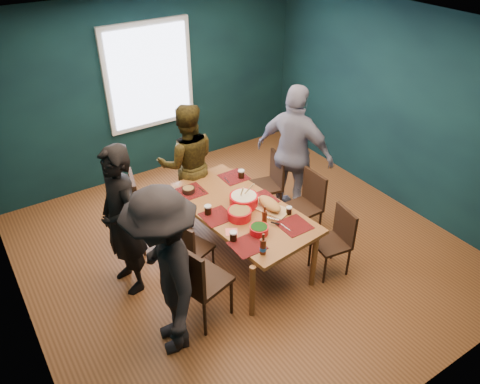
% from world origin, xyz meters
% --- Properties ---
extents(room, '(5.01, 5.01, 2.71)m').
position_xyz_m(room, '(0.00, 0.27, 1.37)').
color(room, brown).
rests_on(room, ground).
extents(dining_table, '(1.15, 1.99, 0.72)m').
position_xyz_m(dining_table, '(-0.08, -0.06, 0.65)').
color(dining_table, '#925D2C').
rests_on(dining_table, floor).
extents(chair_left_far, '(0.57, 0.57, 1.03)m').
position_xyz_m(chair_left_far, '(-0.92, 0.76, 0.60)').
color(chair_left_far, black).
rests_on(chair_left_far, floor).
extents(chair_left_mid, '(0.47, 0.47, 0.82)m').
position_xyz_m(chair_left_mid, '(-0.78, -0.07, 0.48)').
color(chair_left_mid, black).
rests_on(chair_left_mid, floor).
extents(chair_left_near, '(0.57, 0.57, 1.02)m').
position_xyz_m(chair_left_near, '(-1.00, -0.68, 0.59)').
color(chair_left_near, black).
rests_on(chair_left_near, floor).
extents(chair_right_far, '(0.48, 0.48, 0.89)m').
position_xyz_m(chair_right_far, '(0.79, 0.51, 0.52)').
color(chair_right_far, black).
rests_on(chair_right_far, floor).
extents(chair_right_mid, '(0.41, 0.41, 0.89)m').
position_xyz_m(chair_right_mid, '(0.88, -0.15, 0.52)').
color(chair_right_mid, black).
rests_on(chair_right_mid, floor).
extents(chair_right_near, '(0.43, 0.43, 0.83)m').
position_xyz_m(chair_right_near, '(0.73, -0.87, 0.48)').
color(chair_right_near, black).
rests_on(chair_right_near, floor).
extents(person_far_left, '(0.49, 0.69, 1.76)m').
position_xyz_m(person_far_left, '(-1.39, 0.23, 0.88)').
color(person_far_left, black).
rests_on(person_far_left, floor).
extents(person_back, '(0.96, 0.85, 1.63)m').
position_xyz_m(person_back, '(-0.17, 1.06, 0.82)').
color(person_back, black).
rests_on(person_back, floor).
extents(person_right, '(0.85, 1.18, 1.85)m').
position_xyz_m(person_right, '(1.03, 0.34, 0.93)').
color(person_right, silver).
rests_on(person_right, floor).
extents(person_near_left, '(0.90, 1.28, 1.80)m').
position_xyz_m(person_near_left, '(-1.36, -0.78, 0.90)').
color(person_near_left, black).
rests_on(person_near_left, floor).
extents(bowl_salad, '(0.27, 0.27, 0.11)m').
position_xyz_m(bowl_salad, '(-0.19, -0.22, 0.78)').
color(bowl_salad, red).
rests_on(bowl_salad, dining_table).
extents(bowl_dumpling, '(0.33, 0.33, 0.31)m').
position_xyz_m(bowl_dumpling, '(-0.01, -0.04, 0.80)').
color(bowl_dumpling, red).
rests_on(bowl_dumpling, dining_table).
extents(bowl_herbs, '(0.21, 0.21, 0.09)m').
position_xyz_m(bowl_herbs, '(-0.17, -0.57, 0.77)').
color(bowl_herbs, red).
rests_on(bowl_herbs, dining_table).
extents(cutting_board, '(0.38, 0.59, 0.13)m').
position_xyz_m(cutting_board, '(0.19, -0.27, 0.78)').
color(cutting_board, tan).
rests_on(cutting_board, dining_table).
extents(small_bowl, '(0.16, 0.16, 0.07)m').
position_xyz_m(small_bowl, '(-0.42, 0.56, 0.76)').
color(small_bowl, black).
rests_on(small_bowl, dining_table).
extents(beer_bottle_a, '(0.07, 0.07, 0.25)m').
position_xyz_m(beer_bottle_a, '(-0.33, -0.86, 0.81)').
color(beer_bottle_a, '#4B1B0D').
rests_on(beer_bottle_a, dining_table).
extents(beer_bottle_b, '(0.06, 0.06, 0.22)m').
position_xyz_m(beer_bottle_b, '(-0.01, -0.45, 0.81)').
color(beer_bottle_b, '#4B1B0D').
rests_on(beer_bottle_b, dining_table).
extents(cola_glass_a, '(0.08, 0.08, 0.11)m').
position_xyz_m(cola_glass_a, '(-0.46, -0.52, 0.78)').
color(cola_glass_a, black).
rests_on(cola_glass_a, dining_table).
extents(cola_glass_b, '(0.07, 0.07, 0.09)m').
position_xyz_m(cola_glass_b, '(0.32, -0.46, 0.77)').
color(cola_glass_b, black).
rests_on(cola_glass_b, dining_table).
extents(cola_glass_c, '(0.08, 0.08, 0.11)m').
position_xyz_m(cola_glass_c, '(0.30, 0.49, 0.78)').
color(cola_glass_c, black).
rests_on(cola_glass_c, dining_table).
extents(cola_glass_d, '(0.08, 0.08, 0.12)m').
position_xyz_m(cola_glass_d, '(-0.45, 0.04, 0.78)').
color(cola_glass_d, black).
rests_on(cola_glass_d, dining_table).
extents(napkin_a, '(0.15, 0.15, 0.00)m').
position_xyz_m(napkin_a, '(0.33, 0.02, 0.72)').
color(napkin_a, '#F77368').
rests_on(napkin_a, dining_table).
extents(napkin_b, '(0.18, 0.18, 0.00)m').
position_xyz_m(napkin_b, '(-0.40, -0.39, 0.72)').
color(napkin_b, '#F77368').
rests_on(napkin_b, dining_table).
extents(napkin_c, '(0.16, 0.16, 0.00)m').
position_xyz_m(napkin_c, '(0.27, -0.73, 0.72)').
color(napkin_c, '#F77368').
rests_on(napkin_c, dining_table).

